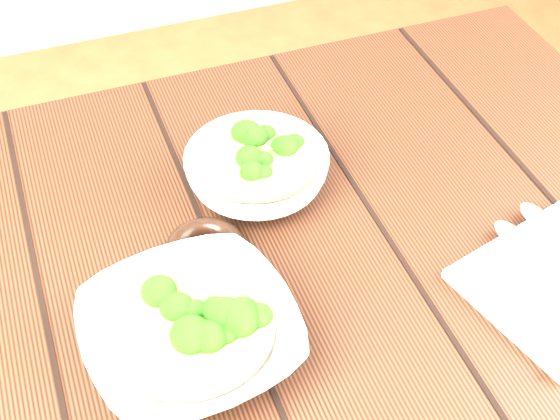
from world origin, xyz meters
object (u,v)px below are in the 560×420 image
(trivet, at_px, (206,249))
(soup_bowl_back, at_px, (257,171))
(table, at_px, (245,335))
(soup_bowl_front, at_px, (191,334))

(trivet, bearing_deg, soup_bowl_back, 42.82)
(table, height_order, soup_bowl_back, soup_bowl_back)
(table, xyz_separation_m, soup_bowl_back, (0.06, 0.12, 0.15))
(table, distance_m, trivet, 0.14)
(table, bearing_deg, soup_bowl_front, -134.64)
(soup_bowl_front, bearing_deg, soup_bowl_back, 55.26)
(soup_bowl_back, relative_size, trivet, 2.35)
(soup_bowl_front, bearing_deg, trivet, 67.20)
(table, bearing_deg, trivet, 128.47)
(table, relative_size, soup_bowl_back, 5.42)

